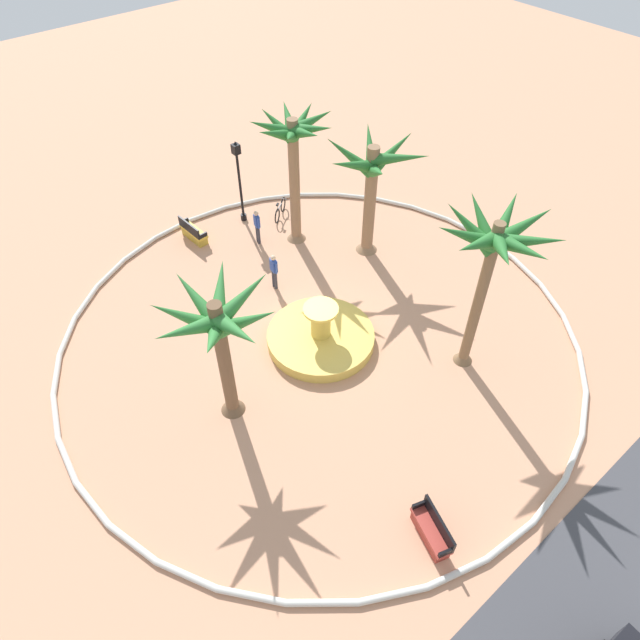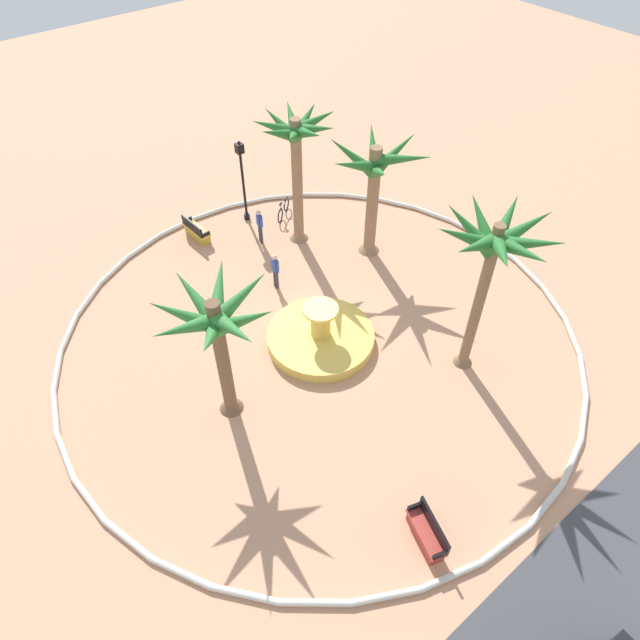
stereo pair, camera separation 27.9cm
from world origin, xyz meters
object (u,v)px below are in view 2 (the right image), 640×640
at_px(lamppost, 242,175).
at_px(palm_tree_near_fountain, 216,327).
at_px(palm_tree_by_curb, 296,145).
at_px(bicycle_red_frame, 283,209).
at_px(fountain, 321,337).
at_px(bench_east, 427,533).
at_px(palm_tree_mid_plaza, 375,176).
at_px(palm_tree_far_side, 493,251).
at_px(bench_west, 197,232).
at_px(person_cyclist_photo, 275,269).
at_px(person_cyclist_helmet, 260,224).

bearing_deg(lamppost, palm_tree_near_fountain, 53.71).
bearing_deg(palm_tree_by_curb, bicycle_red_frame, -104.48).
height_order(fountain, palm_tree_near_fountain, palm_tree_near_fountain).
bearing_deg(bench_east, palm_tree_mid_plaza, -125.25).
distance_m(palm_tree_mid_plaza, palm_tree_far_side, 7.51).
relative_size(bench_west, bicycle_red_frame, 1.15).
distance_m(fountain, palm_tree_mid_plaza, 7.01).
relative_size(bench_east, person_cyclist_photo, 0.99).
xyz_separation_m(palm_tree_far_side, person_cyclist_helmet, (1.65, -10.75, -4.32)).
bearing_deg(fountain, palm_tree_mid_plaza, -150.14).
bearing_deg(palm_tree_mid_plaza, person_cyclist_helmet, -46.24).
height_order(bench_east, lamppost, lamppost).
distance_m(fountain, bench_east, 8.29).
relative_size(palm_tree_by_curb, bicycle_red_frame, 4.32).
height_order(palm_tree_near_fountain, bench_west, palm_tree_near_fountain).
bearing_deg(palm_tree_far_side, person_cyclist_photo, -69.45).
xyz_separation_m(palm_tree_mid_plaza, person_cyclist_helmet, (3.45, -3.61, -2.87)).
bearing_deg(fountain, lamppost, -104.92).
relative_size(palm_tree_far_side, lamppost, 1.58).
bearing_deg(palm_tree_by_curb, fountain, 59.94).
distance_m(palm_tree_near_fountain, bench_west, 10.70).
height_order(palm_tree_far_side, bench_east, palm_tree_far_side).
bearing_deg(person_cyclist_photo, palm_tree_near_fountain, 40.36).
bearing_deg(palm_tree_near_fountain, palm_tree_by_curb, -140.99).
height_order(fountain, bicycle_red_frame, fountain).
bearing_deg(person_cyclist_helmet, palm_tree_by_curb, 148.36).
xyz_separation_m(fountain, bench_east, (2.47, 7.91, 0.07)).
bearing_deg(palm_tree_by_curb, palm_tree_near_fountain, 39.01).
distance_m(fountain, palm_tree_by_curb, 7.94).
xyz_separation_m(palm_tree_near_fountain, lamppost, (-6.63, -9.03, -1.67)).
distance_m(palm_tree_far_side, bench_west, 14.27).
bearing_deg(fountain, bench_east, 72.65).
distance_m(palm_tree_far_side, bicycle_red_frame, 12.71).
relative_size(palm_tree_near_fountain, person_cyclist_helmet, 3.12).
distance_m(lamppost, bicycle_red_frame, 2.69).
xyz_separation_m(palm_tree_near_fountain, person_cyclist_helmet, (-6.15, -7.13, -3.11)).
distance_m(fountain, person_cyclist_helmet, 6.89).
bearing_deg(palm_tree_by_curb, person_cyclist_photo, 36.50).
bearing_deg(bench_east, person_cyclist_helmet, -106.35).
xyz_separation_m(bicycle_red_frame, person_cyclist_photo, (3.26, 3.95, 0.57)).
distance_m(bench_east, person_cyclist_photo, 11.95).
bearing_deg(person_cyclist_helmet, palm_tree_mid_plaza, 133.76).
relative_size(palm_tree_far_side, bicycle_red_frame, 4.58).
distance_m(palm_tree_far_side, bench_east, 8.57).
bearing_deg(fountain, person_cyclist_helmet, -105.14).
bearing_deg(person_cyclist_photo, bench_west, -79.94).
relative_size(palm_tree_near_fountain, palm_tree_far_side, 0.82).
bearing_deg(bench_east, person_cyclist_photo, -104.55).
height_order(palm_tree_near_fountain, person_cyclist_photo, palm_tree_near_fountain).
bearing_deg(bench_west, fountain, 92.44).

